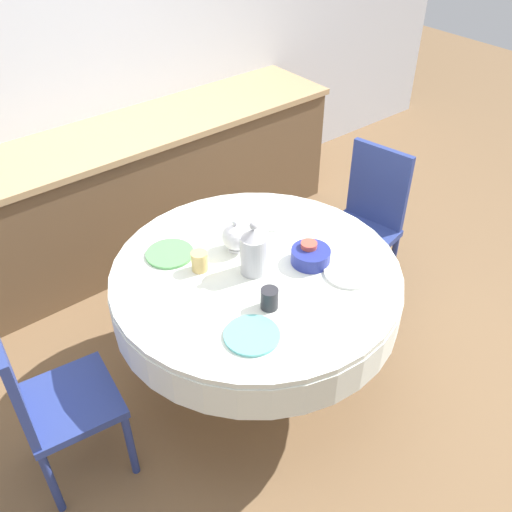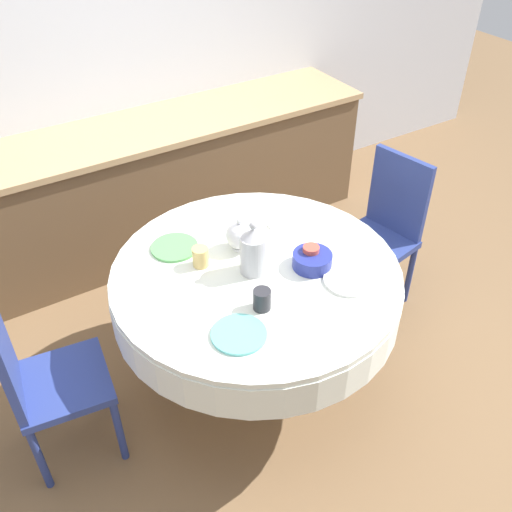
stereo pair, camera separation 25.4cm
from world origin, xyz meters
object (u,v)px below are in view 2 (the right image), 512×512
Objects in this scene: chair_left at (384,227)px; coffee_carafe at (253,250)px; chair_right at (40,376)px; teapot at (240,235)px.

chair_left is 3.48× the size of coffee_carafe.
chair_left is 1.11m from coffee_carafe.
chair_right is 1.09m from teapot.
chair_left is at bearing 99.19° from chair_right.
teapot is (0.03, 0.18, -0.04)m from coffee_carafe.
coffee_carafe reaches higher than chair_right.
coffee_carafe is 0.18m from teapot.
chair_right is at bearing 172.80° from coffee_carafe.
chair_right is 5.16× the size of teapot.
coffee_carafe is (-1.02, -0.20, 0.36)m from chair_left.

